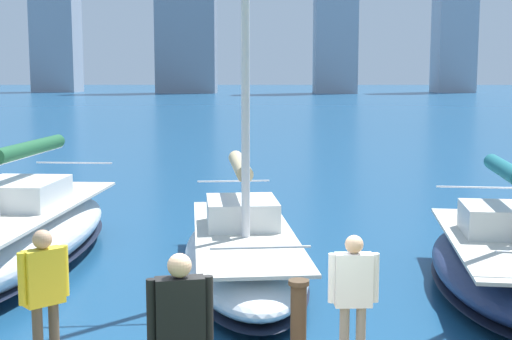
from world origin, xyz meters
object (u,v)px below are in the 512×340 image
object	(u,v)px
person_black_shirt	(180,324)
sailboat_forest	(12,236)
mooring_post	(298,314)
sailboat_tan	(243,249)
person_yellow_shirt	(44,286)
sailboat_teal	(510,261)
person_white_shirt	(353,289)

from	to	relation	value
person_black_shirt	sailboat_forest	bearing A→B (deg)	-60.59
sailboat_forest	mooring_post	world-z (taller)	sailboat_forest
sailboat_tan	mooring_post	distance (m)	5.39
sailboat_tan	person_yellow_shirt	xyz separation A→B (m)	(2.11, 5.91, 1.01)
sailboat_teal	person_white_shirt	bearing A→B (deg)	54.18
sailboat_tan	mooring_post	world-z (taller)	sailboat_tan
person_black_shirt	mooring_post	world-z (taller)	person_black_shirt
sailboat_teal	mooring_post	bearing A→B (deg)	46.52
sailboat_tan	person_yellow_shirt	size ratio (longest dim) A/B	5.61
sailboat_tan	person_black_shirt	world-z (taller)	sailboat_tan
sailboat_teal	person_yellow_shirt	world-z (taller)	sailboat_teal
sailboat_forest	person_yellow_shirt	world-z (taller)	sailboat_forest
sailboat_teal	sailboat_forest	size ratio (longest dim) A/B	1.03
person_yellow_shirt	sailboat_teal	bearing A→B (deg)	-145.01
sailboat_forest	person_yellow_shirt	size ratio (longest dim) A/B	5.70
sailboat_teal	mooring_post	size ratio (longest dim) A/B	10.73
sailboat_forest	mooring_post	xyz separation A→B (m)	(-5.67, 5.93, 0.38)
sailboat_teal	person_black_shirt	size ratio (longest dim) A/B	5.62
person_yellow_shirt	mooring_post	distance (m)	3.06
person_black_shirt	person_white_shirt	bearing A→B (deg)	-141.82
sailboat_tan	person_white_shirt	xyz separation A→B (m)	(-1.45, 5.82, 0.97)
person_yellow_shirt	person_white_shirt	distance (m)	3.55
sailboat_forest	person_white_shirt	world-z (taller)	sailboat_forest
sailboat_forest	person_black_shirt	distance (m)	9.10
person_white_shirt	mooring_post	xyz separation A→B (m)	(0.60, -0.52, -0.49)
mooring_post	sailboat_tan	bearing A→B (deg)	-80.98
sailboat_forest	mooring_post	distance (m)	8.21
person_white_shirt	mooring_post	size ratio (longest dim) A/B	1.75
sailboat_tan	person_white_shirt	size ratio (longest dim) A/B	5.87
sailboat_teal	person_black_shirt	world-z (taller)	sailboat_teal
sailboat_tan	sailboat_teal	bearing A→B (deg)	168.79
sailboat_teal	person_yellow_shirt	bearing A→B (deg)	34.99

